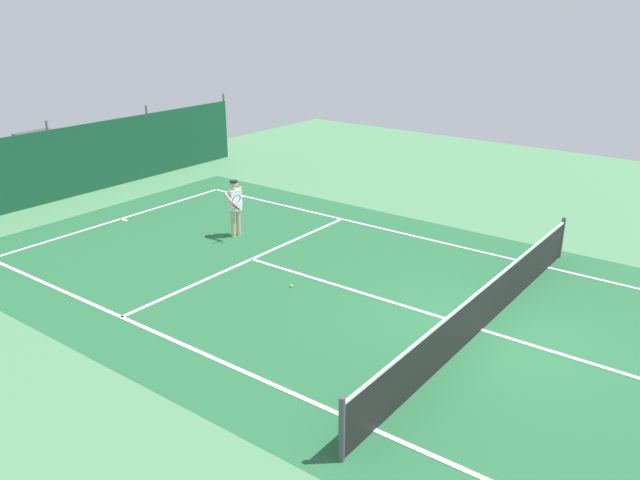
# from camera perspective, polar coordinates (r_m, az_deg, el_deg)

# --- Properties ---
(ground_plane) EXTENTS (36.00, 36.00, 0.00)m
(ground_plane) POSITION_cam_1_polar(r_m,az_deg,el_deg) (13.76, 14.10, -7.77)
(ground_plane) COLOR #4C8456
(court_surface) EXTENTS (11.02, 26.60, 0.01)m
(court_surface) POSITION_cam_1_polar(r_m,az_deg,el_deg) (13.76, 14.10, -7.75)
(court_surface) COLOR #236038
(court_surface) RESTS_ON ground
(tennis_net) EXTENTS (10.12, 0.10, 1.10)m
(tennis_net) POSITION_cam_1_polar(r_m,az_deg,el_deg) (13.53, 14.29, -5.86)
(tennis_net) COLOR black
(tennis_net) RESTS_ON ground
(back_fence) EXTENTS (16.30, 0.98, 2.70)m
(back_fence) POSITION_cam_1_polar(r_m,az_deg,el_deg) (23.84, -23.04, 5.02)
(back_fence) COLOR #14472D
(back_fence) RESTS_ON ground
(tennis_player) EXTENTS (0.76, 0.72, 1.64)m
(tennis_player) POSITION_cam_1_polar(r_m,az_deg,el_deg) (18.36, -7.58, 3.19)
(tennis_player) COLOR #D8AD8C
(tennis_player) RESTS_ON ground
(tennis_ball_near_player) EXTENTS (0.07, 0.07, 0.07)m
(tennis_ball_near_player) POSITION_cam_1_polar(r_m,az_deg,el_deg) (15.24, -2.56, -4.09)
(tennis_ball_near_player) COLOR #CCDB33
(tennis_ball_near_player) RESTS_ON ground
(tennis_ball_midcourt) EXTENTS (0.07, 0.07, 0.07)m
(tennis_ball_midcourt) POSITION_cam_1_polar(r_m,az_deg,el_deg) (21.59, -7.79, 3.25)
(tennis_ball_midcourt) COLOR #CCDB33
(tennis_ball_midcourt) RESTS_ON ground
(parked_car) EXTENTS (2.34, 4.36, 1.68)m
(parked_car) POSITION_cam_1_polar(r_m,az_deg,el_deg) (26.73, -22.98, 6.95)
(parked_car) COLOR black
(parked_car) RESTS_ON ground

